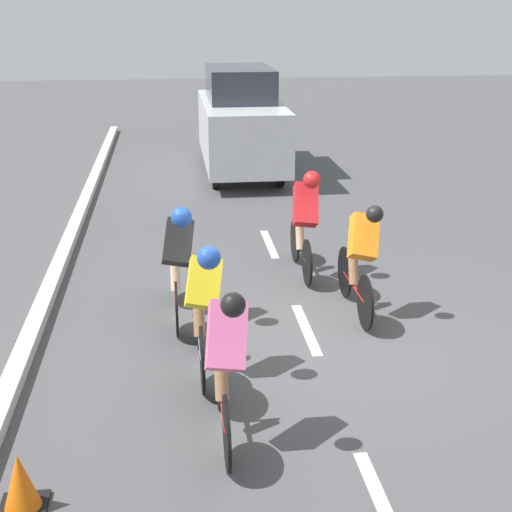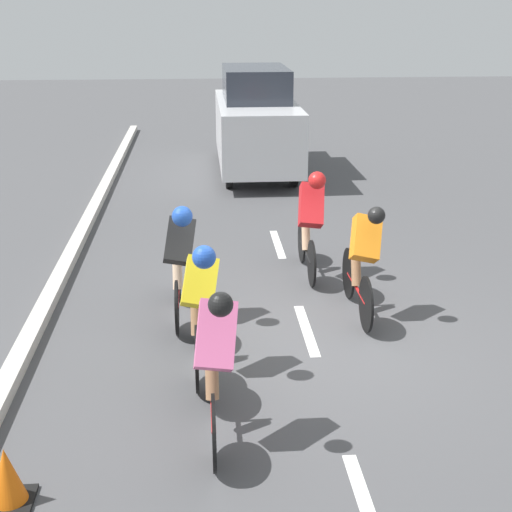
# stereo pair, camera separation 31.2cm
# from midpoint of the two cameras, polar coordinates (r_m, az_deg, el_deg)

# --- Properties ---
(ground_plane) EXTENTS (60.00, 60.00, 0.00)m
(ground_plane) POSITION_cam_midpoint_polar(r_m,az_deg,el_deg) (8.39, 3.18, -6.34)
(ground_plane) COLOR #4C4C4F
(lane_stripe_near) EXTENTS (0.12, 1.40, 0.01)m
(lane_stripe_near) POSITION_cam_midpoint_polar(r_m,az_deg,el_deg) (5.88, 8.55, -19.22)
(lane_stripe_near) COLOR white
(lane_stripe_near) RESTS_ON ground
(lane_stripe_mid) EXTENTS (0.12, 1.40, 0.01)m
(lane_stripe_mid) POSITION_cam_midpoint_polar(r_m,az_deg,el_deg) (8.54, 2.99, -5.84)
(lane_stripe_mid) COLOR white
(lane_stripe_mid) RESTS_ON ground
(lane_stripe_far) EXTENTS (0.12, 1.40, 0.01)m
(lane_stripe_far) POSITION_cam_midpoint_polar(r_m,az_deg,el_deg) (11.48, 0.30, 0.98)
(lane_stripe_far) COLOR white
(lane_stripe_far) RESTS_ON ground
(curb) EXTENTS (0.20, 28.74, 0.14)m
(curb) POSITION_cam_midpoint_polar(r_m,az_deg,el_deg) (8.60, -18.65, -6.24)
(curb) COLOR beige
(curb) RESTS_ON ground
(cyclist_black) EXTENTS (0.41, 1.65, 1.50)m
(cyclist_black) POSITION_cam_midpoint_polar(r_m,az_deg,el_deg) (8.53, -7.32, -0.17)
(cyclist_black) COLOR black
(cyclist_black) RESTS_ON ground
(cyclist_orange) EXTENTS (0.43, 1.69, 1.46)m
(cyclist_orange) POSITION_cam_midpoint_polar(r_m,az_deg,el_deg) (8.74, 7.34, -0.00)
(cyclist_orange) COLOR black
(cyclist_orange) RESTS_ON ground
(cyclist_red) EXTENTS (0.39, 1.62, 1.56)m
(cyclist_red) POSITION_cam_midpoint_polar(r_m,az_deg,el_deg) (9.94, 3.01, 3.03)
(cyclist_red) COLOR black
(cyclist_red) RESTS_ON ground
(cyclist_yellow) EXTENTS (0.42, 1.65, 1.47)m
(cyclist_yellow) POSITION_cam_midpoint_polar(r_m,az_deg,el_deg) (7.31, -5.51, -3.78)
(cyclist_yellow) COLOR black
(cyclist_yellow) RESTS_ON ground
(cyclist_pink) EXTENTS (0.40, 1.61, 1.51)m
(cyclist_pink) POSITION_cam_midpoint_polar(r_m,az_deg,el_deg) (6.16, -3.94, -8.32)
(cyclist_pink) COLOR black
(cyclist_pink) RESTS_ON ground
(support_car) EXTENTS (1.70, 4.51, 2.33)m
(support_car) POSITION_cam_midpoint_polar(r_m,az_deg,el_deg) (16.27, -1.80, 10.70)
(support_car) COLOR black
(support_car) RESTS_ON ground
(traffic_cone) EXTENTS (0.36, 0.36, 0.49)m
(traffic_cone) POSITION_cam_midpoint_polar(r_m,az_deg,el_deg) (5.98, -19.82, -16.77)
(traffic_cone) COLOR black
(traffic_cone) RESTS_ON ground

